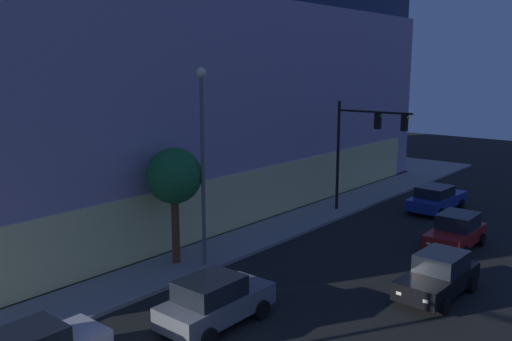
# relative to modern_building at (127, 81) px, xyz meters

# --- Properties ---
(modern_building) EXTENTS (37.82, 24.50, 15.60)m
(modern_building) POSITION_rel_modern_building_xyz_m (0.00, 0.00, 0.00)
(modern_building) COLOR #4C4C51
(modern_building) RESTS_ON ground
(traffic_light_far_corner) EXTENTS (0.44, 4.59, 6.54)m
(traffic_light_far_corner) POSITION_rel_modern_building_xyz_m (4.75, -15.66, -2.99)
(traffic_light_far_corner) COLOR black
(traffic_light_far_corner) RESTS_ON sidewalk_corner
(street_lamp_sidewalk) EXTENTS (0.44, 0.44, 8.53)m
(street_lamp_sidewalk) POSITION_rel_modern_building_xyz_m (-7.21, -14.57, -2.26)
(street_lamp_sidewalk) COLOR slate
(street_lamp_sidewalk) RESTS_ON sidewalk_corner
(sidewalk_tree) EXTENTS (2.44, 2.44, 5.15)m
(sidewalk_tree) POSITION_rel_modern_building_xyz_m (-7.84, -13.44, -3.70)
(sidewalk_tree) COLOR brown
(sidewalk_tree) RESTS_ON sidewalk_corner
(car_grey) EXTENTS (4.27, 2.05, 1.76)m
(car_grey) POSITION_rel_modern_building_xyz_m (-10.81, -18.72, -6.83)
(car_grey) COLOR slate
(car_grey) RESTS_ON ground
(car_black) EXTENTS (4.26, 2.07, 1.67)m
(car_black) POSITION_rel_modern_building_xyz_m (-3.55, -23.60, -6.90)
(car_black) COLOR black
(car_black) RESTS_ON ground
(car_red) EXTENTS (4.06, 2.08, 1.68)m
(car_red) POSITION_rel_modern_building_xyz_m (2.53, -22.07, -6.88)
(car_red) COLOR maroon
(car_red) RESTS_ON ground
(car_blue) EXTENTS (4.86, 2.25, 1.58)m
(car_blue) POSITION_rel_modern_building_xyz_m (8.62, -18.63, -6.93)
(car_blue) COLOR navy
(car_blue) RESTS_ON ground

